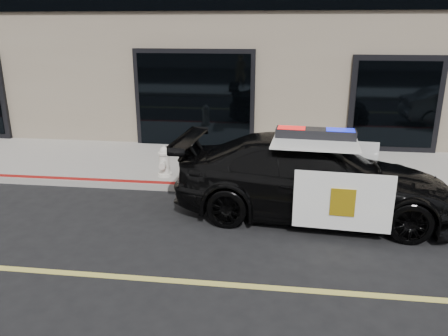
# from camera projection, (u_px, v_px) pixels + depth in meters

# --- Properties ---
(ground) EXTENTS (120.00, 120.00, 0.00)m
(ground) POSITION_uv_depth(u_px,v_px,m) (171.00, 281.00, 6.19)
(ground) COLOR black
(ground) RESTS_ON ground
(sidewalk_n) EXTENTS (60.00, 3.50, 0.15)m
(sidewalk_n) POSITION_uv_depth(u_px,v_px,m) (221.00, 165.00, 11.12)
(sidewalk_n) COLOR gray
(sidewalk_n) RESTS_ON ground
(police_car) EXTENTS (2.84, 5.44, 1.68)m
(police_car) POSITION_uv_depth(u_px,v_px,m) (313.00, 177.00, 8.18)
(police_car) COLOR black
(police_car) RESTS_ON ground
(fire_hydrant) EXTENTS (0.32, 0.45, 0.72)m
(fire_hydrant) POSITION_uv_depth(u_px,v_px,m) (164.00, 162.00, 10.00)
(fire_hydrant) COLOR white
(fire_hydrant) RESTS_ON sidewalk_n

